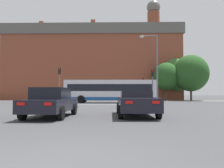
% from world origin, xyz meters
% --- Properties ---
extents(ground_plane, '(400.00, 400.00, 0.00)m').
position_xyz_m(ground_plane, '(0.00, 0.00, 0.00)').
color(ground_plane, '#3D3D3F').
extents(stop_line_strip, '(8.52, 0.30, 0.01)m').
position_xyz_m(stop_line_strip, '(0.00, 20.11, 0.00)').
color(stop_line_strip, silver).
rests_on(stop_line_strip, ground_plane).
extents(far_pavement, '(69.47, 2.50, 0.01)m').
position_xyz_m(far_pavement, '(0.00, 33.92, 0.01)').
color(far_pavement, gray).
rests_on(far_pavement, ground_plane).
extents(brick_civic_building, '(36.18, 12.69, 21.88)m').
position_xyz_m(brick_civic_building, '(-3.80, 43.99, 7.65)').
color(brick_civic_building, brown).
rests_on(brick_civic_building, ground_plane).
extents(car_saloon_left, '(2.03, 4.43, 1.48)m').
position_xyz_m(car_saloon_left, '(-2.31, 7.35, 0.75)').
color(car_saloon_left, black).
rests_on(car_saloon_left, ground_plane).
extents(car_roadster_right, '(2.07, 4.81, 1.32)m').
position_xyz_m(car_roadster_right, '(2.04, 8.08, 0.69)').
color(car_roadster_right, black).
rests_on(car_roadster_right, ground_plane).
extents(bus_crossing_lead, '(12.00, 2.69, 3.01)m').
position_xyz_m(bus_crossing_lead, '(0.16, 25.55, 1.61)').
color(bus_crossing_lead, silver).
rests_on(bus_crossing_lead, ground_plane).
extents(traffic_light_near_left, '(0.26, 0.31, 4.27)m').
position_xyz_m(traffic_light_near_left, '(-5.61, 21.39, 2.86)').
color(traffic_light_near_left, slate).
rests_on(traffic_light_near_left, ground_plane).
extents(traffic_light_far_right, '(0.26, 0.31, 3.94)m').
position_xyz_m(traffic_light_far_right, '(5.54, 33.54, 2.66)').
color(traffic_light_far_right, slate).
rests_on(traffic_light_far_right, ground_plane).
extents(traffic_light_near_right, '(0.26, 0.31, 3.98)m').
position_xyz_m(traffic_light_near_right, '(5.14, 21.35, 2.69)').
color(traffic_light_near_right, slate).
rests_on(traffic_light_near_right, ground_plane).
extents(street_lamp_junction, '(2.00, 0.36, 7.74)m').
position_xyz_m(street_lamp_junction, '(5.15, 20.16, 4.67)').
color(street_lamp_junction, slate).
rests_on(street_lamp_junction, ground_plane).
extents(pedestrian_waiting, '(0.37, 0.46, 1.66)m').
position_xyz_m(pedestrian_waiting, '(-1.37, 33.84, 0.97)').
color(pedestrian_waiting, '#333851').
rests_on(pedestrian_waiting, ground_plane).
extents(tree_by_building, '(4.85, 4.85, 6.96)m').
position_xyz_m(tree_by_building, '(10.08, 36.42, 4.41)').
color(tree_by_building, '#4C3823').
rests_on(tree_by_building, ground_plane).
extents(tree_kerbside, '(6.26, 6.26, 8.14)m').
position_xyz_m(tree_kerbside, '(12.65, 38.60, 4.84)').
color(tree_kerbside, '#4C3823').
rests_on(tree_kerbside, ground_plane).
extents(tree_distant, '(6.28, 6.28, 8.25)m').
position_xyz_m(tree_distant, '(14.44, 35.81, 4.95)').
color(tree_distant, '#4C3823').
rests_on(tree_distant, ground_plane).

